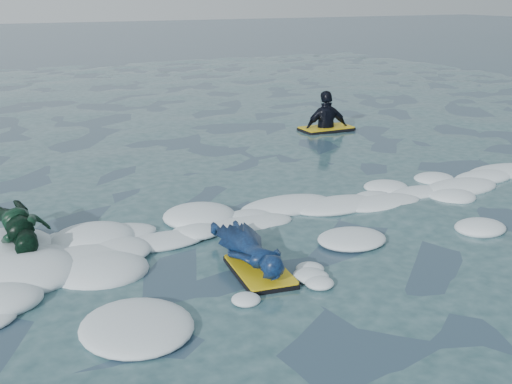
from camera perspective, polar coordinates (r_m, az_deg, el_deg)
ground at (r=7.21m, az=5.23°, el=-6.22°), size 120.00×120.00×0.00m
foam_band at (r=8.04m, az=1.35°, el=-3.61°), size 12.00×3.10×0.30m
prone_woman_unit at (r=6.98m, az=-0.48°, el=-5.24°), size 0.65×1.52×0.38m
prone_child_unit at (r=7.84m, az=-20.10°, el=-3.21°), size 0.66×1.32×0.51m
waiting_rider_unit at (r=14.00m, az=6.26°, el=5.47°), size 1.15×0.63×1.72m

